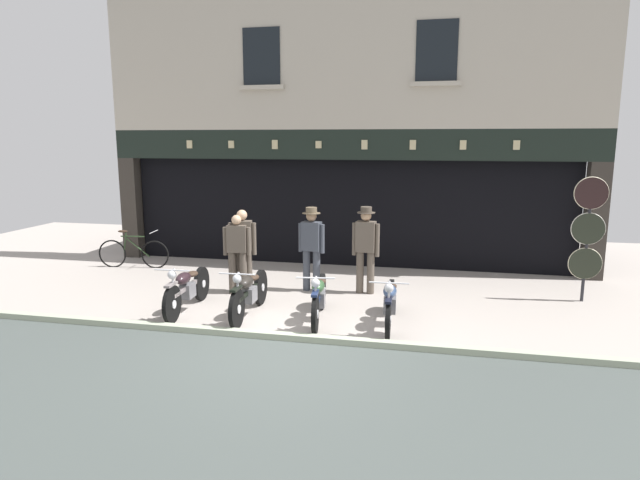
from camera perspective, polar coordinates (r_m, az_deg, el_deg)
ground at (r=7.74m, az=-5.66°, el=-13.30°), size 23.70×22.00×0.18m
shop_facade at (r=14.91m, az=3.63°, el=5.57°), size 12.00×4.42×6.83m
motorcycle_left at (r=10.18m, az=-13.71°, el=-4.91°), size 0.62×2.02×0.92m
motorcycle_center_left at (r=9.71m, az=-7.42°, el=-5.43°), size 0.62×2.03×0.93m
motorcycle_center at (r=9.39m, az=-0.12°, el=-5.91°), size 0.62×2.00×0.92m
motorcycle_center_right at (r=9.23m, az=7.31°, el=-6.38°), size 0.62×1.94×0.90m
salesman_left at (r=11.02m, az=-8.64°, el=-1.10°), size 0.55×0.28×1.60m
shopkeeper_center at (r=11.09m, az=-0.90°, el=-0.46°), size 0.56×0.37×1.73m
salesman_right at (r=10.95m, az=4.79°, el=-0.55°), size 0.56×0.36×1.76m
assistant_far_right at (r=11.14m, az=-8.08°, el=-0.69°), size 0.55×0.29×1.69m
tyre_sign_pole at (r=11.45m, az=26.18°, el=0.93°), size 0.62×0.06×2.40m
advert_board_near at (r=14.25m, az=-10.24°, el=4.92°), size 0.78×0.03×1.10m
advert_board_far at (r=14.76m, az=-14.68°, el=5.08°), size 0.80×0.03×1.07m
leaning_bicycle at (r=14.00m, az=-18.92°, el=-1.24°), size 1.75×0.50×0.93m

